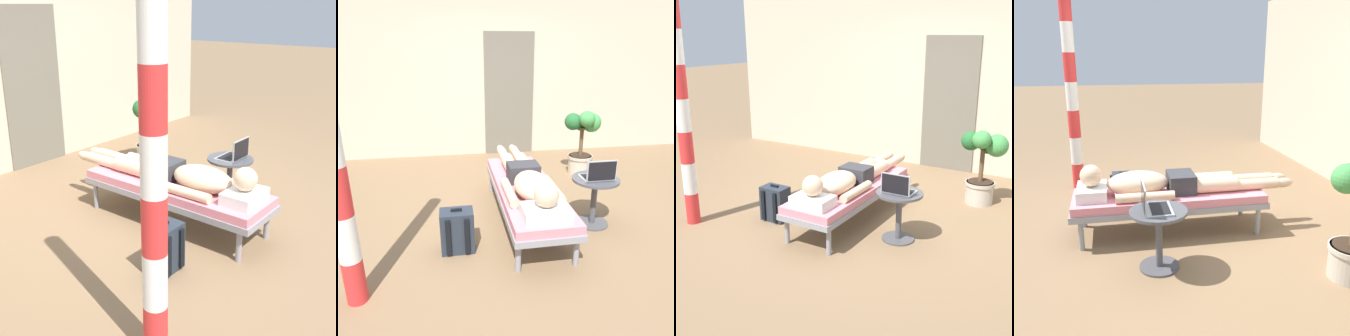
% 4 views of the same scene
% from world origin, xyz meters
% --- Properties ---
extents(ground_plane, '(40.00, 40.00, 0.00)m').
position_xyz_m(ground_plane, '(0.00, 0.00, 0.00)').
color(ground_plane, '#846647').
extents(house_wall_back, '(7.60, 0.20, 2.70)m').
position_xyz_m(house_wall_back, '(-0.06, 2.55, 1.35)').
color(house_wall_back, beige).
rests_on(house_wall_back, ground).
extents(house_door_panel, '(0.84, 0.03, 2.04)m').
position_xyz_m(house_door_panel, '(0.21, 2.44, 1.02)').
color(house_door_panel, '#6D6759').
rests_on(house_door_panel, ground).
extents(lounge_chair, '(0.61, 1.91, 0.42)m').
position_xyz_m(lounge_chair, '(-0.06, -0.08, 0.35)').
color(lounge_chair, gray).
rests_on(lounge_chair, ground).
extents(person_reclining, '(0.53, 2.17, 0.32)m').
position_xyz_m(person_reclining, '(-0.06, -0.15, 0.52)').
color(person_reclining, white).
rests_on(person_reclining, lounge_chair).
extents(side_table, '(0.48, 0.48, 0.52)m').
position_xyz_m(side_table, '(0.63, -0.28, 0.36)').
color(side_table, '#4C4C51').
rests_on(side_table, ground).
extents(laptop, '(0.31, 0.24, 0.23)m').
position_xyz_m(laptop, '(0.63, -0.33, 0.58)').
color(laptop, '#A5A8AD').
rests_on(laptop, side_table).
extents(backpack, '(0.30, 0.26, 0.42)m').
position_xyz_m(backpack, '(-0.80, -0.52, 0.20)').
color(backpack, '#262D38').
rests_on(backpack, ground).
extents(potted_plant, '(0.56, 0.47, 0.96)m').
position_xyz_m(potted_plant, '(1.08, 1.22, 0.54)').
color(potted_plant, '#BFB29E').
rests_on(potted_plant, ground).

